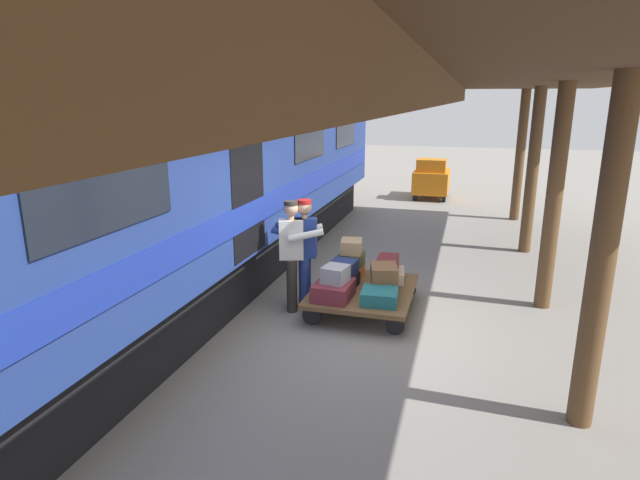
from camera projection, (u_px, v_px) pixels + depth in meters
ground_plane at (371, 329)px, 7.41m from camera, size 60.00×60.00×0.00m
platform_canopy at (584, 89)px, 5.93m from camera, size 3.20×16.71×3.56m
train_car at (154, 175)px, 7.75m from camera, size 3.02×16.98×4.00m
luggage_cart at (363, 292)px, 8.02m from camera, size 1.50×1.84×0.35m
suitcase_slate_roller at (385, 285)px, 7.90m from camera, size 0.45×0.63×0.18m
suitcase_black_hardshell at (342, 280)px, 8.08m from camera, size 0.50×0.52×0.20m
suitcase_orange_carryall at (349, 271)px, 8.55m from camera, size 0.45×0.51×0.18m
suitcase_cream_canvas at (390, 275)px, 8.37m from camera, size 0.50×0.59×0.17m
suitcase_teal_softside at (379, 296)px, 7.43m from camera, size 0.54×0.52×0.19m
suitcase_burgundy_valise at (333, 290)px, 7.60m from camera, size 0.54×0.65×0.24m
suitcase_brown_leather at (384, 273)px, 7.82m from camera, size 0.49×0.57×0.23m
suitcase_gray_aluminum at (335, 274)px, 7.56m from camera, size 0.39×0.42×0.24m
suitcase_olive_duffel at (352, 259)px, 8.49m from camera, size 0.38×0.45×0.23m
suitcase_maroon_trunk at (388, 263)px, 8.29m from camera, size 0.32×0.47×0.23m
suitcase_tan_vintage at (351, 246)px, 8.42m from camera, size 0.39×0.45×0.21m
suitcase_navy_fabric at (343, 268)px, 7.98m from camera, size 0.42×0.50×0.22m
porter_in_overalls at (303, 250)px, 7.99m from camera, size 0.71×0.51×1.70m
porter_by_door at (293, 252)px, 7.89m from camera, size 0.73×0.56×1.70m
baggage_tug at (431, 179)px, 17.01m from camera, size 1.11×1.70×1.30m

